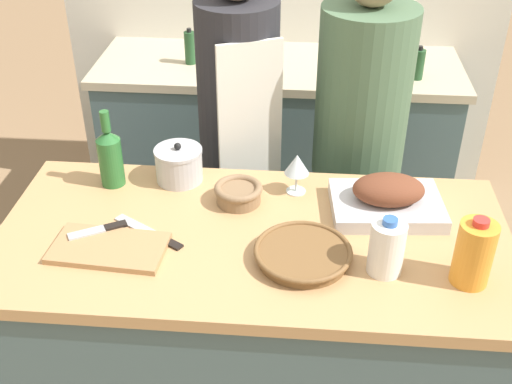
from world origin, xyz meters
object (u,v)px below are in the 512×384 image
at_px(stock_pot, 179,164).
at_px(wine_glass_left, 297,165).
at_px(mixing_bowl, 238,193).
at_px(milk_jug, 387,247).
at_px(condiment_bottle_tall, 190,48).
at_px(wine_bottle_green, 110,156).
at_px(person_cook_aproned, 239,136).
at_px(condiment_bottle_short, 418,64).
at_px(person_cook_guest, 358,144).
at_px(knife_chef, 151,233).
at_px(juice_jug, 474,253).
at_px(wicker_basket, 303,254).
at_px(knife_paring, 100,229).
at_px(cutting_board, 109,248).
at_px(roasting_pan, 387,199).

xyz_separation_m(stock_pot, wine_glass_left, (0.39, -0.04, 0.04)).
relative_size(mixing_bowl, milk_jug, 0.88).
xyz_separation_m(wine_glass_left, condiment_bottle_tall, (-0.54, 1.10, -0.04)).
bearing_deg(wine_bottle_green, person_cook_aproned, 48.55).
bearing_deg(condiment_bottle_short, condiment_bottle_tall, 174.86).
bearing_deg(person_cook_guest, milk_jug, -80.22).
bearing_deg(knife_chef, juice_jug, -8.41).
distance_m(wicker_basket, milk_jug, 0.23).
relative_size(mixing_bowl, wine_glass_left, 1.12).
bearing_deg(wicker_basket, knife_paring, 173.95).
bearing_deg(wine_glass_left, person_cook_aproned, 118.73).
distance_m(wicker_basket, mixing_bowl, 0.35).
distance_m(milk_jug, knife_chef, 0.69).
bearing_deg(juice_jug, cutting_board, 177.42).
distance_m(juice_jug, person_cook_aproned, 1.10).
xyz_separation_m(roasting_pan, condiment_bottle_tall, (-0.82, 1.19, 0.02)).
bearing_deg(cutting_board, roasting_pan, 18.22).
relative_size(person_cook_aproned, person_cook_guest, 1.01).
xyz_separation_m(wicker_basket, knife_chef, (-0.46, 0.08, -0.02)).
bearing_deg(knife_chef, condiment_bottle_short, 53.65).
relative_size(milk_jug, wine_glass_left, 1.27).
xyz_separation_m(wine_glass_left, person_cook_aproned, (-0.23, 0.43, -0.13)).
distance_m(roasting_pan, wine_bottle_green, 0.90).
bearing_deg(condiment_bottle_tall, wine_glass_left, -63.96).
bearing_deg(condiment_bottle_short, person_cook_aproned, -142.14).
distance_m(cutting_board, juice_jug, 1.01).
distance_m(juice_jug, wine_glass_left, 0.63).
xyz_separation_m(stock_pot, mixing_bowl, (0.21, -0.12, -0.02)).
bearing_deg(knife_paring, roasting_pan, 12.95).
distance_m(mixing_bowl, wine_bottle_green, 0.44).
xyz_separation_m(roasting_pan, wine_bottle_green, (-0.90, 0.09, 0.06)).
bearing_deg(cutting_board, stock_pot, 71.67).
bearing_deg(milk_jug, wine_bottle_green, 156.39).
bearing_deg(mixing_bowl, condiment_bottle_tall, 106.87).
xyz_separation_m(knife_paring, person_cook_aproned, (0.34, 0.71, -0.05)).
relative_size(wine_glass_left, knife_paring, 0.83).
relative_size(roasting_pan, mixing_bowl, 2.33).
relative_size(knife_paring, person_cook_guest, 0.10).
height_order(wicker_basket, person_cook_aproned, person_cook_aproned).
bearing_deg(mixing_bowl, roasting_pan, -1.86).
distance_m(cutting_board, person_cook_aproned, 0.84).
bearing_deg(condiment_bottle_tall, juice_jug, -55.94).
bearing_deg(condiment_bottle_short, roasting_pan, -101.85).
relative_size(cutting_board, condiment_bottle_short, 2.20).
bearing_deg(wicker_basket, condiment_bottle_tall, 111.39).
xyz_separation_m(wine_bottle_green, knife_paring, (0.04, -0.29, -0.08)).
relative_size(stock_pot, person_cook_guest, 0.10).
relative_size(roasting_pan, wine_bottle_green, 1.35).
bearing_deg(wine_glass_left, juice_jug, -40.04).
xyz_separation_m(knife_paring, person_cook_guest, (0.80, 0.72, -0.07)).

